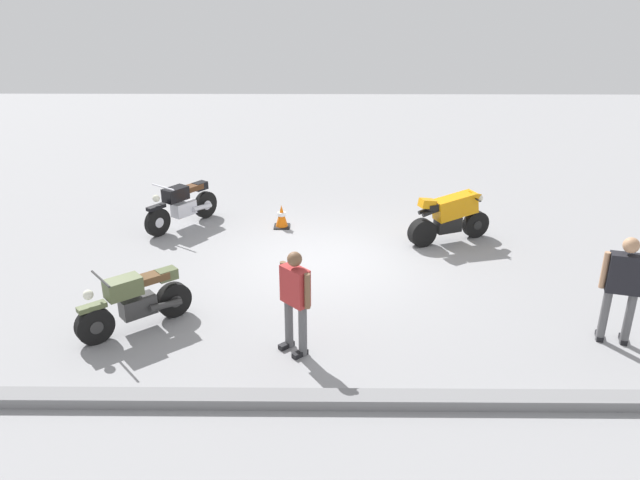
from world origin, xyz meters
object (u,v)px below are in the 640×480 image
Objects in this scene: motorcycle_orange_sportbike at (451,216)px; person_in_red_shirt at (295,296)px; motorcycle_olive_vintage at (135,302)px; motorcycle_black_cruiser at (182,205)px; person_in_black_shirt at (623,283)px; traffic_cone at (282,216)px.

motorcycle_orange_sportbike is 1.14× the size of person_in_red_shirt.
motorcycle_orange_sportbike is at bearing -168.50° from person_in_red_shirt.
motorcycle_olive_vintage is 0.97× the size of person_in_red_shirt.
motorcycle_olive_vintage is at bearing 38.69° from motorcycle_black_cruiser.
person_in_black_shirt is (-4.96, -0.29, 0.09)m from person_in_red_shirt.
motorcycle_olive_vintage is 2.73m from person_in_red_shirt.
motorcycle_orange_sportbike is (-5.76, -3.74, 0.11)m from motorcycle_olive_vintage.
motorcycle_black_cruiser is 0.99× the size of person_in_black_shirt.
motorcycle_orange_sportbike is at bearing 173.26° from motorcycle_olive_vintage.
motorcycle_black_cruiser is 3.32× the size of traffic_cone.
traffic_cone is at bearing 64.34° from person_in_black_shirt.
traffic_cone is at bearing -154.05° from motorcycle_olive_vintage.
motorcycle_olive_vintage is 0.85× the size of motorcycle_orange_sportbike.
motorcycle_olive_vintage is 0.90× the size of person_in_black_shirt.
person_in_red_shirt is at bearing 109.25° from person_in_black_shirt.
person_in_black_shirt is at bearing 140.54° from person_in_red_shirt.
motorcycle_black_cruiser reaches higher than traffic_cone.
person_in_red_shirt is (-2.61, 0.64, 0.45)m from motorcycle_olive_vintage.
motorcycle_orange_sportbike is 1.06× the size of person_in_black_shirt.
motorcycle_olive_vintage is at bearing -169.15° from motorcycle_orange_sportbike.
person_in_red_shirt is at bearing 126.55° from motorcycle_olive_vintage.
motorcycle_orange_sportbike is 4.49m from person_in_black_shirt.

